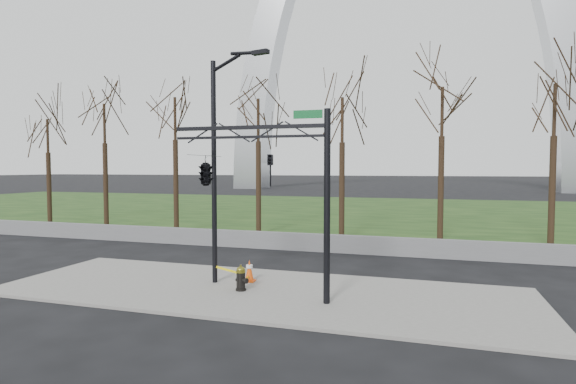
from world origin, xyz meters
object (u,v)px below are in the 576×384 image
(street_light, at_px, (219,155))
(traffic_signal_mast, at_px, (227,170))
(traffic_cone, at_px, (249,271))
(fire_hydrant, at_px, (241,279))

(street_light, xyz_separation_m, traffic_signal_mast, (0.95, -1.35, -0.55))
(traffic_cone, bearing_deg, traffic_signal_mast, -89.37)
(street_light, distance_m, traffic_signal_mast, 1.74)
(traffic_cone, distance_m, traffic_signal_mast, 4.10)
(fire_hydrant, relative_size, traffic_signal_mast, 0.15)
(traffic_cone, bearing_deg, street_light, -150.65)
(fire_hydrant, distance_m, street_light, 4.40)
(street_light, relative_size, traffic_signal_mast, 1.37)
(fire_hydrant, xyz_separation_m, traffic_signal_mast, (-0.18, -0.64, 3.65))
(fire_hydrant, bearing_deg, street_light, 168.58)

